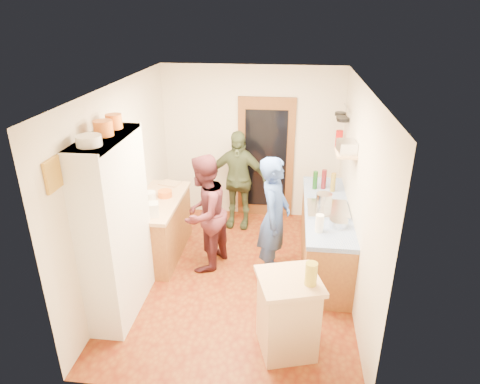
% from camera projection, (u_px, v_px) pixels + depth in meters
% --- Properties ---
extents(floor, '(3.00, 4.00, 0.02)m').
position_uv_depth(floor, '(237.00, 277.00, 5.95)').
color(floor, brown).
rests_on(floor, ground).
extents(ceiling, '(3.00, 4.00, 0.02)m').
position_uv_depth(ceiling, '(236.00, 86.00, 4.89)').
color(ceiling, silver).
rests_on(ceiling, ground).
extents(wall_back, '(3.00, 0.02, 2.60)m').
position_uv_depth(wall_back, '(252.00, 143.00, 7.25)').
color(wall_back, beige).
rests_on(wall_back, ground).
extents(wall_front, '(3.00, 0.02, 2.60)m').
position_uv_depth(wall_front, '(206.00, 285.00, 3.59)').
color(wall_front, beige).
rests_on(wall_front, ground).
extents(wall_left, '(0.02, 4.00, 2.60)m').
position_uv_depth(wall_left, '(122.00, 185.00, 5.58)').
color(wall_left, beige).
rests_on(wall_left, ground).
extents(wall_right, '(0.02, 4.00, 2.60)m').
position_uv_depth(wall_right, '(358.00, 196.00, 5.25)').
color(wall_right, beige).
rests_on(wall_right, ground).
extents(door_frame, '(0.95, 0.06, 2.10)m').
position_uv_depth(door_frame, '(266.00, 159.00, 7.28)').
color(door_frame, brown).
rests_on(door_frame, ground).
extents(door_glass, '(0.70, 0.02, 1.70)m').
position_uv_depth(door_glass, '(266.00, 159.00, 7.25)').
color(door_glass, black).
rests_on(door_glass, door_frame).
extents(hutch_body, '(0.40, 1.20, 2.20)m').
position_uv_depth(hutch_body, '(116.00, 229.00, 4.92)').
color(hutch_body, white).
rests_on(hutch_body, ground).
extents(hutch_top_shelf, '(0.40, 1.14, 0.04)m').
position_uv_depth(hutch_top_shelf, '(104.00, 138.00, 4.48)').
color(hutch_top_shelf, white).
rests_on(hutch_top_shelf, hutch_body).
extents(plate_stack, '(0.25, 0.25, 0.10)m').
position_uv_depth(plate_stack, '(89.00, 141.00, 4.15)').
color(plate_stack, white).
rests_on(plate_stack, hutch_top_shelf).
extents(orange_pot_a, '(0.20, 0.20, 0.16)m').
position_uv_depth(orange_pot_a, '(103.00, 128.00, 4.46)').
color(orange_pot_a, orange).
rests_on(orange_pot_a, hutch_top_shelf).
extents(orange_pot_b, '(0.18, 0.18, 0.16)m').
position_uv_depth(orange_pot_b, '(114.00, 121.00, 4.72)').
color(orange_pot_b, orange).
rests_on(orange_pot_b, hutch_top_shelf).
extents(left_counter_base, '(0.60, 1.40, 0.85)m').
position_uv_depth(left_counter_base, '(160.00, 229.00, 6.31)').
color(left_counter_base, '#9D6627').
rests_on(left_counter_base, ground).
extents(left_counter_top, '(0.64, 1.44, 0.05)m').
position_uv_depth(left_counter_top, '(158.00, 201.00, 6.13)').
color(left_counter_top, tan).
rests_on(left_counter_top, left_counter_base).
extents(toaster, '(0.28, 0.22, 0.18)m').
position_uv_depth(toaster, '(149.00, 210.00, 5.61)').
color(toaster, white).
rests_on(toaster, left_counter_top).
extents(kettle, '(0.21, 0.21, 0.19)m').
position_uv_depth(kettle, '(150.00, 199.00, 5.92)').
color(kettle, white).
rests_on(kettle, left_counter_top).
extents(orange_bowl, '(0.23, 0.23, 0.09)m').
position_uv_depth(orange_bowl, '(165.00, 194.00, 6.20)').
color(orange_bowl, orange).
rests_on(orange_bowl, left_counter_top).
extents(chopping_board, '(0.35, 0.30, 0.02)m').
position_uv_depth(chopping_board, '(170.00, 183.00, 6.64)').
color(chopping_board, tan).
rests_on(chopping_board, left_counter_top).
extents(right_counter_base, '(0.60, 2.20, 0.84)m').
position_uv_depth(right_counter_base, '(324.00, 237.00, 6.10)').
color(right_counter_base, '#9D6627').
rests_on(right_counter_base, ground).
extents(right_counter_top, '(0.62, 2.22, 0.06)m').
position_uv_depth(right_counter_top, '(327.00, 209.00, 5.92)').
color(right_counter_top, '#143CA0').
rests_on(right_counter_top, right_counter_base).
extents(hob, '(0.55, 0.58, 0.04)m').
position_uv_depth(hob, '(328.00, 209.00, 5.79)').
color(hob, silver).
rests_on(hob, right_counter_top).
extents(pot_on_hob, '(0.22, 0.22, 0.14)m').
position_uv_depth(pot_on_hob, '(324.00, 199.00, 5.89)').
color(pot_on_hob, silver).
rests_on(pot_on_hob, hob).
extents(bottle_a, '(0.08, 0.08, 0.28)m').
position_uv_depth(bottle_a, '(315.00, 180.00, 6.42)').
color(bottle_a, '#143F14').
rests_on(bottle_a, right_counter_top).
extents(bottle_b, '(0.09, 0.09, 0.30)m').
position_uv_depth(bottle_b, '(324.00, 179.00, 6.43)').
color(bottle_b, '#591419').
rests_on(bottle_b, right_counter_top).
extents(bottle_c, '(0.08, 0.08, 0.29)m').
position_uv_depth(bottle_c, '(333.00, 182.00, 6.33)').
color(bottle_c, olive).
rests_on(bottle_c, right_counter_top).
extents(paper_towel, '(0.12, 0.12, 0.23)m').
position_uv_depth(paper_towel, '(319.00, 223.00, 5.22)').
color(paper_towel, white).
rests_on(paper_towel, right_counter_top).
extents(mixing_bowl, '(0.29, 0.29, 0.09)m').
position_uv_depth(mixing_bowl, '(338.00, 223.00, 5.37)').
color(mixing_bowl, silver).
rests_on(mixing_bowl, right_counter_top).
extents(island_base, '(0.68, 0.68, 0.86)m').
position_uv_depth(island_base, '(287.00, 316.00, 4.53)').
color(island_base, tan).
rests_on(island_base, ground).
extents(island_top, '(0.77, 0.77, 0.05)m').
position_uv_depth(island_top, '(289.00, 281.00, 4.35)').
color(island_top, tan).
rests_on(island_top, island_base).
extents(cutting_board, '(0.42, 0.37, 0.02)m').
position_uv_depth(cutting_board, '(283.00, 278.00, 4.38)').
color(cutting_board, white).
rests_on(cutting_board, island_top).
extents(oil_jar, '(0.15, 0.15, 0.24)m').
position_uv_depth(oil_jar, '(311.00, 274.00, 4.21)').
color(oil_jar, '#AD9E2D').
rests_on(oil_jar, island_top).
extents(pan_rail, '(0.02, 0.65, 0.02)m').
position_uv_depth(pan_rail, '(347.00, 108.00, 6.34)').
color(pan_rail, silver).
rests_on(pan_rail, wall_right).
extents(pan_hang_a, '(0.18, 0.18, 0.05)m').
position_uv_depth(pan_hang_a, '(343.00, 120.00, 6.24)').
color(pan_hang_a, black).
rests_on(pan_hang_a, pan_rail).
extents(pan_hang_b, '(0.16, 0.16, 0.05)m').
position_uv_depth(pan_hang_b, '(342.00, 118.00, 6.43)').
color(pan_hang_b, black).
rests_on(pan_hang_b, pan_rail).
extents(pan_hang_c, '(0.17, 0.17, 0.05)m').
position_uv_depth(pan_hang_c, '(340.00, 114.00, 6.61)').
color(pan_hang_c, black).
rests_on(pan_hang_c, pan_rail).
extents(wall_shelf, '(0.26, 0.42, 0.03)m').
position_uv_depth(wall_shelf, '(346.00, 153.00, 5.52)').
color(wall_shelf, tan).
rests_on(wall_shelf, wall_right).
extents(radio, '(0.25, 0.32, 0.15)m').
position_uv_depth(radio, '(347.00, 147.00, 5.48)').
color(radio, silver).
rests_on(radio, wall_shelf).
extents(ext_bracket, '(0.06, 0.10, 0.04)m').
position_uv_depth(ext_bracket, '(342.00, 144.00, 6.74)').
color(ext_bracket, black).
rests_on(ext_bracket, wall_right).
extents(fire_extinguisher, '(0.11, 0.11, 0.32)m').
position_uv_depth(fire_extinguisher, '(339.00, 140.00, 6.73)').
color(fire_extinguisher, red).
rests_on(fire_extinguisher, wall_right).
extents(picture_frame, '(0.03, 0.25, 0.30)m').
position_uv_depth(picture_frame, '(53.00, 175.00, 3.87)').
color(picture_frame, gold).
rests_on(picture_frame, wall_left).
extents(person_hob, '(0.51, 0.68, 1.72)m').
position_uv_depth(person_hob, '(276.00, 219.00, 5.65)').
color(person_hob, '#2E4993').
rests_on(person_hob, ground).
extents(person_left, '(0.86, 0.97, 1.67)m').
position_uv_depth(person_left, '(207.00, 213.00, 5.88)').
color(person_left, '#4D1F26').
rests_on(person_left, ground).
extents(person_back, '(1.00, 0.49, 1.65)m').
position_uv_depth(person_back, '(238.00, 180.00, 7.00)').
color(person_back, '#384228').
rests_on(person_back, ground).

